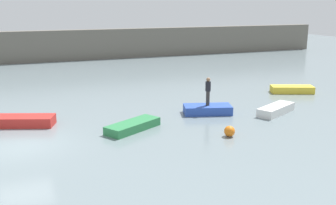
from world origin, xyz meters
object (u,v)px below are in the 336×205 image
(person_dark_shirt, at_px, (208,90))
(mooring_buoy, at_px, (229,131))
(rowboat_green, at_px, (133,126))
(rowboat_blue, at_px, (208,109))
(rowboat_white, at_px, (276,110))
(rowboat_yellow, at_px, (292,89))
(rowboat_red, at_px, (24,121))

(person_dark_shirt, bearing_deg, mooring_buoy, -102.52)
(person_dark_shirt, height_order, mooring_buoy, person_dark_shirt)
(rowboat_green, relative_size, person_dark_shirt, 1.88)
(rowboat_blue, bearing_deg, rowboat_green, -147.54)
(rowboat_green, xyz_separation_m, rowboat_white, (8.95, -0.09, 0.03))
(rowboat_blue, distance_m, rowboat_white, 4.13)
(rowboat_yellow, xyz_separation_m, mooring_buoy, (-9.42, -7.08, 0.02))
(rowboat_red, bearing_deg, rowboat_white, 8.55)
(mooring_buoy, bearing_deg, rowboat_yellow, 36.92)
(mooring_buoy, bearing_deg, rowboat_blue, 77.48)
(rowboat_green, relative_size, rowboat_blue, 1.13)
(rowboat_yellow, bearing_deg, person_dark_shirt, -138.88)
(rowboat_green, bearing_deg, person_dark_shirt, -13.92)
(rowboat_blue, relative_size, mooring_buoy, 5.16)
(rowboat_green, bearing_deg, mooring_buoy, -63.27)
(rowboat_yellow, bearing_deg, rowboat_red, -153.40)
(rowboat_white, height_order, person_dark_shirt, person_dark_shirt)
(person_dark_shirt, bearing_deg, rowboat_yellow, 18.64)
(rowboat_yellow, bearing_deg, rowboat_blue, -138.88)
(rowboat_green, height_order, rowboat_yellow, rowboat_yellow)
(person_dark_shirt, distance_m, mooring_buoy, 4.48)
(person_dark_shirt, xyz_separation_m, mooring_buoy, (-0.94, -4.22, -1.19))
(mooring_buoy, bearing_deg, rowboat_white, 29.51)
(rowboat_yellow, height_order, mooring_buoy, mooring_buoy)
(rowboat_yellow, distance_m, mooring_buoy, 11.78)
(rowboat_green, height_order, mooring_buoy, mooring_buoy)
(rowboat_white, height_order, mooring_buoy, mooring_buoy)
(rowboat_blue, height_order, person_dark_shirt, person_dark_shirt)
(rowboat_blue, xyz_separation_m, rowboat_yellow, (8.48, 2.86, -0.00))
(rowboat_red, height_order, person_dark_shirt, person_dark_shirt)
(rowboat_white, distance_m, person_dark_shirt, 4.30)
(rowboat_green, bearing_deg, rowboat_yellow, -11.97)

